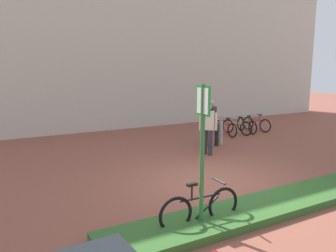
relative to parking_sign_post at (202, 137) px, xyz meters
The scene contains 9 objects.
ground_plane 3.02m from the parking_sign_post, 46.58° to the left, with size 60.00×60.00×0.00m, color brown.
building_facade 11.32m from the parking_sign_post, 80.86° to the left, with size 28.00×1.20×10.00m, color beige.
planter_strip 2.25m from the parking_sign_post, ahead, with size 7.00×1.10×0.16m, color #336028.
parking_sign_post is the anchor object (origin of this frame).
bike_at_sign 1.35m from the parking_sign_post, 64.09° to the left, with size 1.68×0.42×0.86m.
bike_rack_cluster 9.45m from the parking_sign_post, 44.24° to the left, with size 2.65×1.69×0.83m.
bollard_steel 6.91m from the parking_sign_post, 49.15° to the left, with size 0.16×0.16×0.90m, color #ADADB2.
person_casual_tan 5.35m from the parking_sign_post, 52.93° to the left, with size 0.50×0.44×1.72m.
person_suited_dark 6.62m from the parking_sign_post, 52.05° to the left, with size 0.53×0.42×1.72m.
Camera 1 is at (-4.98, -6.45, 2.87)m, focal length 35.64 mm.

